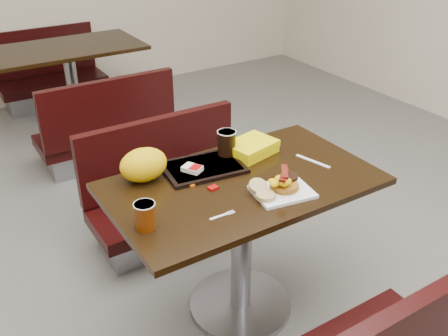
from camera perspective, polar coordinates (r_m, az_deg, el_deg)
floor at (r=2.72m, az=1.85°, el=-15.24°), size 6.00×7.00×0.01m
table_near at (r=2.47m, az=1.99°, el=-8.98°), size 1.20×0.70×0.75m
bench_near_n at (r=2.98m, az=-5.55°, el=-2.17°), size 1.00×0.46×0.72m
table_far at (r=4.61m, az=-16.58°, el=8.43°), size 1.20×0.70×0.75m
bench_far_s at (r=3.98m, az=-13.53°, el=5.43°), size 1.00×0.46×0.72m
bench_far_n at (r=5.26m, az=-18.88°, el=10.39°), size 1.00×0.46×0.72m
platter at (r=2.18m, az=6.57°, el=-2.68°), size 0.27×0.23×0.01m
pancake_stack at (r=2.19m, az=6.80°, el=-1.92°), size 0.15×0.15×0.03m
sausage_patty at (r=2.21m, az=7.32°, el=-0.96°), size 0.08×0.08×0.01m
scrambled_eggs at (r=2.15m, az=6.29°, el=-1.42°), size 0.09×0.08×0.04m
bacon_strips at (r=2.14m, az=6.74°, el=-0.72°), size 0.15×0.15×0.01m
muffin_bottom at (r=2.11m, az=4.70°, el=-3.14°), size 0.09×0.09×0.02m
muffin_top at (r=2.15m, az=3.83°, el=-2.04°), size 0.09×0.09×0.05m
coffee_cup_near at (r=1.95m, az=-8.85°, el=-5.34°), size 0.08×0.08×0.11m
fork at (r=2.02m, az=-0.60°, el=-5.47°), size 0.11×0.02×0.00m
knife at (r=2.45m, az=9.96°, el=0.76°), size 0.06×0.19×0.00m
condiment_syrup at (r=2.23m, az=-3.60°, el=-1.80°), size 0.05×0.05×0.01m
condiment_ketchup at (r=2.20m, az=-1.25°, el=-2.24°), size 0.05×0.04×0.01m
tray at (r=2.35m, az=-2.38°, el=0.08°), size 0.39×0.30×0.02m
hashbrown_sleeve_left at (r=2.30m, az=-3.59°, el=-0.07°), size 0.10×0.10×0.02m
coffee_cup_far at (r=2.42m, az=0.30°, el=2.84°), size 0.11×0.11×0.12m
clamshell at (r=2.48m, az=3.07°, el=2.30°), size 0.26×0.22×0.06m
paper_bag at (r=2.26m, az=-9.02°, el=0.37°), size 0.25×0.21×0.15m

